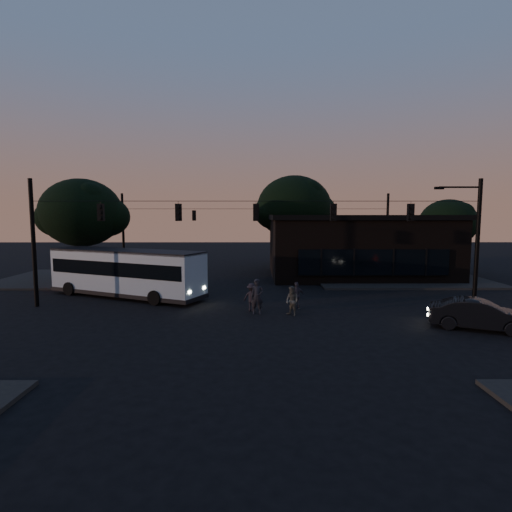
{
  "coord_description": "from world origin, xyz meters",
  "views": [
    {
      "loc": [
        -0.1,
        -19.28,
        5.4
      ],
      "look_at": [
        0.0,
        4.0,
        3.0
      ],
      "focal_mm": 28.0,
      "sensor_mm": 36.0,
      "label": 1
    }
  ],
  "objects_px": {
    "bus": "(126,271)",
    "pedestrian_d": "(252,297)",
    "car": "(480,315)",
    "pedestrian_a": "(257,297)",
    "pedestrian_b": "(292,301)",
    "pedestrian_c": "(297,296)",
    "building": "(357,245)"
  },
  "relations": [
    {
      "from": "pedestrian_b",
      "to": "pedestrian_d",
      "type": "bearing_deg",
      "value": -156.75
    },
    {
      "from": "bus",
      "to": "car",
      "type": "distance_m",
      "value": 20.62
    },
    {
      "from": "car",
      "to": "bus",
      "type": "bearing_deg",
      "value": 91.49
    },
    {
      "from": "bus",
      "to": "pedestrian_b",
      "type": "height_order",
      "value": "bus"
    },
    {
      "from": "car",
      "to": "pedestrian_b",
      "type": "bearing_deg",
      "value": 96.06
    },
    {
      "from": "building",
      "to": "pedestrian_c",
      "type": "height_order",
      "value": "building"
    },
    {
      "from": "bus",
      "to": "pedestrian_a",
      "type": "height_order",
      "value": "bus"
    },
    {
      "from": "building",
      "to": "pedestrian_a",
      "type": "xyz_separation_m",
      "value": [
        -8.94,
        -13.83,
        -1.74
      ]
    },
    {
      "from": "pedestrian_a",
      "to": "bus",
      "type": "bearing_deg",
      "value": 153.26
    },
    {
      "from": "pedestrian_a",
      "to": "pedestrian_d",
      "type": "height_order",
      "value": "pedestrian_a"
    },
    {
      "from": "pedestrian_a",
      "to": "pedestrian_d",
      "type": "xyz_separation_m",
      "value": [
        -0.3,
        0.64,
        -0.17
      ]
    },
    {
      "from": "pedestrian_a",
      "to": "pedestrian_b",
      "type": "relative_size",
      "value": 1.21
    },
    {
      "from": "pedestrian_b",
      "to": "bus",
      "type": "bearing_deg",
      "value": -157.42
    },
    {
      "from": "building",
      "to": "pedestrian_a",
      "type": "relative_size",
      "value": 7.99
    },
    {
      "from": "pedestrian_c",
      "to": "bus",
      "type": "bearing_deg",
      "value": -32.58
    },
    {
      "from": "car",
      "to": "building",
      "type": "bearing_deg",
      "value": 28.63
    },
    {
      "from": "bus",
      "to": "pedestrian_c",
      "type": "distance_m",
      "value": 11.5
    },
    {
      "from": "building",
      "to": "bus",
      "type": "distance_m",
      "value": 19.85
    },
    {
      "from": "pedestrian_d",
      "to": "pedestrian_c",
      "type": "bearing_deg",
      "value": -143.7
    },
    {
      "from": "car",
      "to": "pedestrian_a",
      "type": "bearing_deg",
      "value": 97.16
    },
    {
      "from": "building",
      "to": "pedestrian_c",
      "type": "relative_size",
      "value": 9.84
    },
    {
      "from": "car",
      "to": "pedestrian_d",
      "type": "bearing_deg",
      "value": 94.5
    },
    {
      "from": "pedestrian_a",
      "to": "pedestrian_b",
      "type": "xyz_separation_m",
      "value": [
        1.88,
        -0.37,
        -0.17
      ]
    },
    {
      "from": "pedestrian_b",
      "to": "pedestrian_c",
      "type": "bearing_deg",
      "value": 123.02
    },
    {
      "from": "pedestrian_b",
      "to": "pedestrian_d",
      "type": "xyz_separation_m",
      "value": [
        -2.17,
        1.01,
        0.0
      ]
    },
    {
      "from": "building",
      "to": "car",
      "type": "distance_m",
      "value": 17.08
    },
    {
      "from": "bus",
      "to": "pedestrian_a",
      "type": "relative_size",
      "value": 5.78
    },
    {
      "from": "pedestrian_c",
      "to": "building",
      "type": "bearing_deg",
      "value": -132.54
    },
    {
      "from": "bus",
      "to": "pedestrian_d",
      "type": "distance_m",
      "value": 9.29
    },
    {
      "from": "pedestrian_c",
      "to": "pedestrian_a",
      "type": "bearing_deg",
      "value": 11.98
    },
    {
      "from": "pedestrian_a",
      "to": "car",
      "type": "bearing_deg",
      "value": -14.73
    },
    {
      "from": "pedestrian_a",
      "to": "pedestrian_d",
      "type": "bearing_deg",
      "value": 116.5
    }
  ]
}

